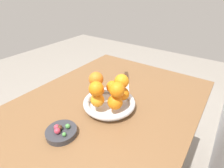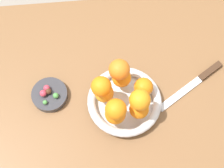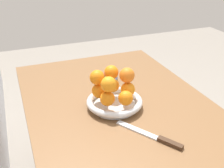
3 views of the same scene
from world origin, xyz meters
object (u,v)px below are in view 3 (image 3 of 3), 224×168
(candy_ball_0, at_px, (105,78))
(dining_table, at_px, (119,120))
(orange_1, at_px, (107,99))
(orange_4, at_px, (113,86))
(orange_8, at_px, (109,84))
(orange_3, at_px, (128,89))
(candy_dish, at_px, (106,80))
(candy_ball_3, at_px, (99,77))
(candy_ball_4, at_px, (107,76))
(candy_ball_1, at_px, (109,75))
(orange_6, at_px, (127,75))
(orange_5, at_px, (97,77))
(fruit_bowl, at_px, (114,103))
(orange_7, at_px, (111,72))
(orange_0, at_px, (99,91))
(orange_2, at_px, (126,98))
(candy_ball_2, at_px, (105,75))
(knife, at_px, (154,137))

(candy_ball_0, bearing_deg, dining_table, 178.29)
(orange_1, distance_m, orange_4, 0.11)
(orange_8, bearing_deg, orange_3, -68.41)
(candy_dish, bearing_deg, orange_3, -176.89)
(candy_ball_3, relative_size, candy_ball_4, 0.74)
(orange_1, height_order, candy_ball_4, orange_1)
(candy_ball_0, height_order, candy_ball_1, candy_ball_1)
(orange_6, xyz_separation_m, candy_ball_3, (0.23, 0.04, -0.10))
(orange_5, bearing_deg, candy_ball_3, -20.39)
(fruit_bowl, distance_m, orange_4, 0.08)
(orange_6, relative_size, candy_ball_0, 3.51)
(candy_dish, bearing_deg, fruit_bowl, 168.26)
(candy_ball_3, height_order, candy_ball_4, candy_ball_4)
(orange_8, bearing_deg, dining_table, -47.94)
(orange_4, xyz_separation_m, orange_7, (0.01, 0.00, 0.06))
(orange_4, bearing_deg, orange_0, 111.20)
(orange_5, bearing_deg, orange_2, -137.61)
(dining_table, xyz_separation_m, candy_ball_0, (0.18, -0.01, 0.12))
(orange_7, height_order, candy_ball_1, orange_7)
(candy_dish, xyz_separation_m, orange_2, (-0.29, 0.02, 0.06))
(orange_2, bearing_deg, candy_ball_2, -4.25)
(orange_1, bearing_deg, candy_ball_2, -17.58)
(candy_ball_2, bearing_deg, candy_ball_3, 99.39)
(knife, bearing_deg, candy_ball_3, 4.30)
(orange_4, distance_m, orange_7, 0.06)
(candy_ball_4, bearing_deg, fruit_bowl, 167.38)
(orange_7, distance_m, orange_8, 0.11)
(fruit_bowl, height_order, orange_8, orange_8)
(dining_table, distance_m, orange_2, 0.18)
(candy_ball_0, bearing_deg, fruit_bowl, 170.37)
(orange_8, bearing_deg, candy_ball_1, -20.36)
(orange_4, distance_m, candy_ball_2, 0.19)
(dining_table, distance_m, candy_ball_4, 0.24)
(fruit_bowl, height_order, candy_ball_2, candy_ball_2)
(candy_dish, relative_size, candy_ball_1, 5.52)
(dining_table, relative_size, orange_3, 18.59)
(dining_table, distance_m, fruit_bowl, 0.12)
(orange_2, distance_m, orange_3, 0.07)
(orange_7, bearing_deg, candy_ball_0, -9.36)
(orange_0, bearing_deg, orange_8, -167.78)
(candy_ball_4, bearing_deg, orange_3, -177.86)
(candy_ball_4, xyz_separation_m, knife, (-0.47, -0.00, -0.03))
(candy_ball_4, bearing_deg, candy_dish, 97.05)
(candy_ball_4, bearing_deg, candy_ball_1, -64.57)
(orange_2, relative_size, orange_5, 0.97)
(candy_ball_3, bearing_deg, knife, -175.70)
(candy_ball_2, height_order, candy_ball_3, candy_ball_2)
(orange_4, relative_size, candy_ball_3, 4.01)
(fruit_bowl, bearing_deg, candy_dish, -11.74)
(candy_dish, distance_m, orange_3, 0.23)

